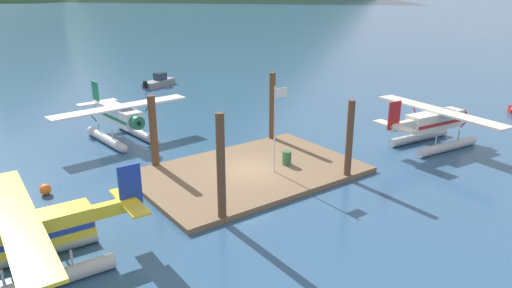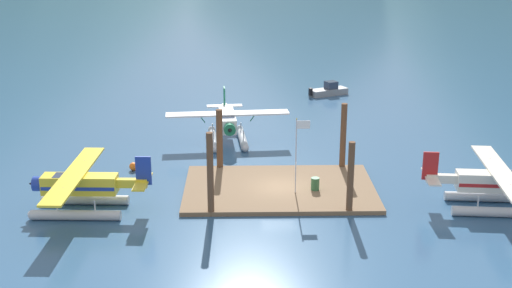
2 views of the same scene
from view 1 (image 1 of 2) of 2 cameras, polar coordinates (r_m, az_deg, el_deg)
The scene contains 13 objects.
ground_plane at distance 28.68m, azimuth -0.79°, elevation -3.74°, with size 1200.00×1200.00×0.00m, color #2D5175.
dock_platform at distance 28.63m, azimuth -0.79°, elevation -3.46°, with size 13.30×8.75×0.30m, color brown.
piling_near_left at distance 22.06m, azimuth -4.33°, elevation -3.16°, with size 0.42×0.42×5.57m, color brown.
piling_near_right at distance 27.65m, azimuth 11.41°, elevation 0.39°, with size 0.42×0.42×4.88m, color brown.
piling_far_left at distance 29.35m, azimuth -12.51°, elevation 1.29°, with size 0.48×0.48×4.77m, color brown.
piling_far_right at distance 33.85m, azimuth 2.01°, elevation 4.46°, with size 0.45×0.45×5.20m, color brown.
flagpole at distance 27.30m, azimuth 2.53°, elevation 3.16°, with size 0.95×0.10×5.30m.
fuel_drum at distance 29.33m, azimuth 3.80°, elevation -1.71°, with size 0.62×0.62×0.88m.
mooring_buoy at distance 28.39m, azimuth -24.50°, elevation -5.12°, with size 0.63×0.63×0.63m, color orange.
seaplane_white_bow_left at distance 35.99m, azimuth -16.34°, elevation 2.89°, with size 10.48×7.97×3.84m.
seaplane_cream_stbd_aft at distance 35.55m, azimuth 21.10°, elevation 2.18°, with size 7.96×10.49×3.84m.
seaplane_yellow_port_aft at distance 20.61m, azimuth -26.13°, elevation -10.59°, with size 7.98×10.45×3.84m.
boat_grey_open_north at distance 55.25m, azimuth -11.80°, elevation 7.52°, with size 4.54×3.13×1.50m.
Camera 1 is at (-15.30, -21.59, 11.07)m, focal length 32.49 mm.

